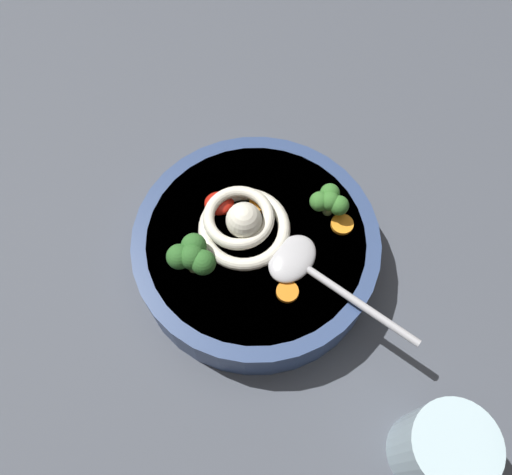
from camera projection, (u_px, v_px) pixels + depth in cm
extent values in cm
cube|color=#474C56|center=(251.00, 255.00, 63.09)|extent=(106.58, 106.58, 3.72)
cylinder|color=#334775|center=(256.00, 249.00, 58.15)|extent=(27.11, 27.11, 5.90)
cylinder|color=#B27A33|center=(256.00, 248.00, 57.94)|extent=(23.86, 23.86, 5.43)
torus|color=silver|center=(244.00, 228.00, 55.25)|extent=(9.95, 9.95, 1.37)
torus|color=silver|center=(238.00, 219.00, 54.48)|extent=(10.65, 10.65, 1.23)
sphere|color=silver|center=(244.00, 220.00, 53.65)|extent=(3.86, 3.86, 3.86)
ellipsoid|color=#B7B7BC|center=(292.00, 259.00, 53.52)|extent=(6.93, 7.42, 1.60)
cylinder|color=#B7B7BC|center=(353.00, 300.00, 51.51)|extent=(13.10, 8.70, 0.80)
ellipsoid|color=#B2190F|center=(219.00, 203.00, 56.56)|extent=(3.28, 2.95, 1.48)
cylinder|color=#7A9E60|center=(328.00, 209.00, 56.42)|extent=(1.11, 1.11, 1.18)
sphere|color=#38752D|center=(330.00, 201.00, 54.92)|extent=(2.17, 2.17, 2.17)
sphere|color=#38752D|center=(319.00, 201.00, 55.13)|extent=(2.17, 2.17, 2.17)
sphere|color=#38752D|center=(339.00, 205.00, 54.79)|extent=(2.17, 2.17, 2.17)
sphere|color=#38752D|center=(330.00, 193.00, 55.54)|extent=(2.17, 2.17, 2.17)
cylinder|color=#7A9E60|center=(194.00, 265.00, 53.30)|extent=(1.34, 1.34, 1.43)
sphere|color=#2D6628|center=(192.00, 257.00, 51.48)|extent=(2.63, 2.63, 2.63)
sphere|color=#2D6628|center=(179.00, 257.00, 51.74)|extent=(2.63, 2.63, 2.63)
sphere|color=#2D6628|center=(203.00, 262.00, 51.33)|extent=(2.63, 2.63, 2.63)
sphere|color=#2D6628|center=(194.00, 246.00, 52.23)|extent=(2.63, 2.63, 2.63)
cylinder|color=orange|center=(259.00, 204.00, 56.92)|extent=(2.09, 2.09, 0.79)
cylinder|color=orange|center=(287.00, 292.00, 52.44)|extent=(2.31, 2.31, 0.54)
cylinder|color=orange|center=(342.00, 224.00, 55.97)|extent=(2.47, 2.47, 0.47)
cylinder|color=silver|center=(440.00, 449.00, 47.14)|extent=(7.83, 7.83, 9.45)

